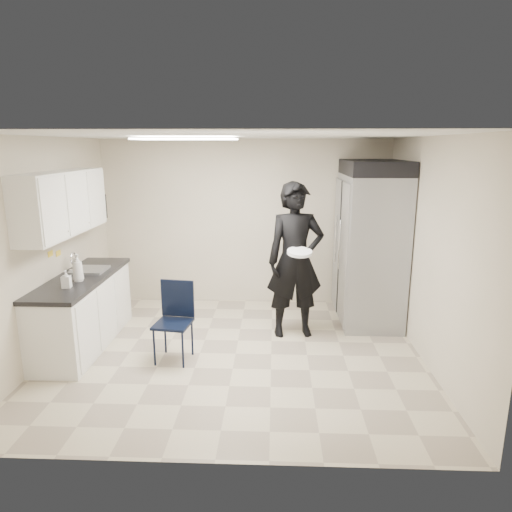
{
  "coord_description": "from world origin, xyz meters",
  "views": [
    {
      "loc": [
        0.46,
        -5.16,
        2.49
      ],
      "look_at": [
        0.24,
        0.2,
        1.19
      ],
      "focal_mm": 32.0,
      "sensor_mm": 36.0,
      "label": 1
    }
  ],
  "objects_px": {
    "lower_counter": "(83,313)",
    "folding_chair": "(173,324)",
    "man_tuxedo": "(295,261)",
    "commercial_fridge": "(370,249)"
  },
  "relations": [
    {
      "from": "lower_counter",
      "to": "folding_chair",
      "type": "distance_m",
      "value": 1.29
    },
    {
      "from": "commercial_fridge",
      "to": "man_tuxedo",
      "type": "bearing_deg",
      "value": -150.18
    },
    {
      "from": "lower_counter",
      "to": "folding_chair",
      "type": "relative_size",
      "value": 2.08
    },
    {
      "from": "man_tuxedo",
      "to": "folding_chair",
      "type": "bearing_deg",
      "value": -159.21
    },
    {
      "from": "commercial_fridge",
      "to": "lower_counter",
      "type": "bearing_deg",
      "value": -164.12
    },
    {
      "from": "commercial_fridge",
      "to": "folding_chair",
      "type": "relative_size",
      "value": 2.3
    },
    {
      "from": "lower_counter",
      "to": "commercial_fridge",
      "type": "relative_size",
      "value": 0.9
    },
    {
      "from": "lower_counter",
      "to": "man_tuxedo",
      "type": "xyz_separation_m",
      "value": [
        2.69,
        0.45,
        0.6
      ]
    },
    {
      "from": "lower_counter",
      "to": "man_tuxedo",
      "type": "height_order",
      "value": "man_tuxedo"
    },
    {
      "from": "commercial_fridge",
      "to": "man_tuxedo",
      "type": "xyz_separation_m",
      "value": [
        -1.09,
        -0.62,
        -0.02
      ]
    }
  ]
}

